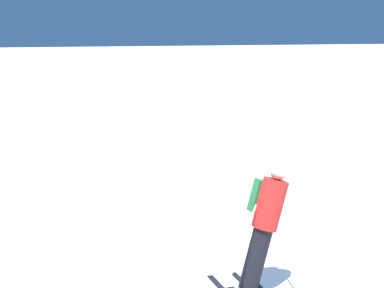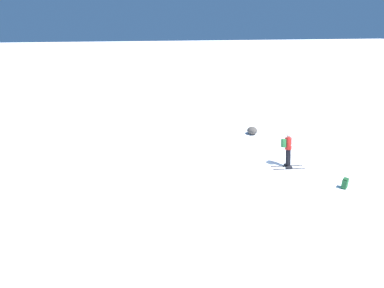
% 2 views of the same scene
% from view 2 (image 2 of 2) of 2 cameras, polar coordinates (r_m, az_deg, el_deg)
% --- Properties ---
extents(ground_plane, '(300.00, 300.00, 0.00)m').
position_cam_2_polar(ground_plane, '(17.48, 16.59, -3.26)').
color(ground_plane, white).
extents(skier, '(1.34, 1.82, 1.88)m').
position_cam_2_polar(skier, '(16.71, 17.78, -0.65)').
color(skier, black).
rests_on(skier, ground).
extents(spare_backpack, '(0.35, 0.37, 0.50)m').
position_cam_2_polar(spare_backpack, '(15.74, 27.12, -6.70)').
color(spare_backpack, '#236633').
rests_on(spare_backpack, ground).
extents(exposed_boulder_0, '(0.80, 0.68, 0.52)m').
position_cam_2_polar(exposed_boulder_0, '(21.36, 11.39, 2.52)').
color(exposed_boulder_0, '#4C4742').
rests_on(exposed_boulder_0, ground).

